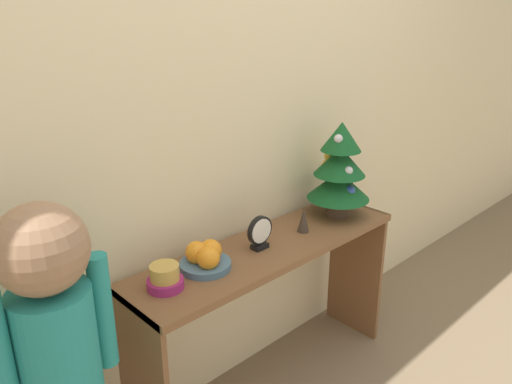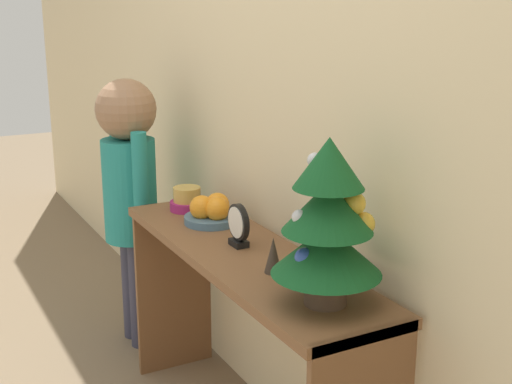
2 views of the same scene
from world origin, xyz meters
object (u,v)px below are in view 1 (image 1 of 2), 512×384
mini_tree (339,169)px  child_figure (56,339)px  fruit_bowl (205,257)px  singing_bowl (165,278)px  figurine (303,220)px  desk_clock (260,233)px

mini_tree → child_figure: 1.34m
fruit_bowl → child_figure: size_ratio=0.17×
singing_bowl → figurine: bearing=-1.9°
singing_bowl → figurine: (0.67, -0.02, 0.01)m
mini_tree → figurine: 0.30m
desk_clock → child_figure: (-0.84, -0.07, -0.02)m
mini_tree → desk_clock: bearing=-179.9°
child_figure → desk_clock: bearing=5.0°
mini_tree → child_figure: size_ratio=0.38×
child_figure → fruit_bowl: bearing=9.5°
mini_tree → desk_clock: 0.51m
desk_clock → mini_tree: bearing=0.1°
figurine → child_figure: (-1.08, -0.06, -0.00)m
singing_bowl → desk_clock: (0.43, -0.01, 0.03)m
mini_tree → desk_clock: (-0.49, -0.00, -0.15)m
mini_tree → fruit_bowl: (-0.74, 0.02, -0.18)m
mini_tree → figurine: bearing=-176.9°
fruit_bowl → child_figure: 0.60m
figurine → singing_bowl: bearing=178.1°
mini_tree → fruit_bowl: 0.76m
figurine → child_figure: child_figure is taller
desk_clock → figurine: size_ratio=1.31×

